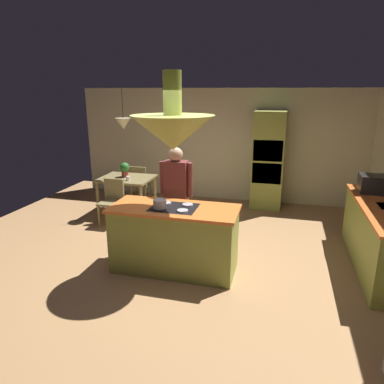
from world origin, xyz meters
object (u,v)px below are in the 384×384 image
(dining_table, at_px, (127,182))
(chair_by_back_wall, at_px, (139,182))
(kitchen_island, at_px, (174,238))
(oven_tower, at_px, (268,160))
(potted_plant_on_table, at_px, (125,169))
(chair_facing_island, at_px, (112,199))
(cooking_pot_on_cooktop, at_px, (160,204))
(microwave_on_counter, at_px, (375,184))
(person_at_island, at_px, (176,192))
(cup_on_table, at_px, (128,178))

(dining_table, distance_m, chair_by_back_wall, 0.68)
(kitchen_island, height_order, oven_tower, oven_tower)
(chair_by_back_wall, relative_size, potted_plant_on_table, 2.90)
(dining_table, relative_size, chair_facing_island, 1.23)
(chair_by_back_wall, distance_m, cooking_pot_on_cooktop, 3.32)
(cooking_pot_on_cooktop, bearing_deg, microwave_on_counter, 28.52)
(person_at_island, xyz_separation_m, chair_facing_island, (-1.53, 0.77, -0.45))
(chair_facing_island, distance_m, chair_by_back_wall, 1.33)
(oven_tower, xyz_separation_m, microwave_on_counter, (1.74, -1.74, 0.04))
(kitchen_island, height_order, chair_by_back_wall, kitchen_island)
(microwave_on_counter, bearing_deg, chair_by_back_wall, 164.44)
(person_at_island, relative_size, microwave_on_counter, 3.62)
(chair_by_back_wall, xyz_separation_m, cup_on_table, (0.14, -0.89, 0.30))
(oven_tower, bearing_deg, microwave_on_counter, -45.04)
(oven_tower, height_order, potted_plant_on_table, oven_tower)
(chair_facing_island, relative_size, potted_plant_on_table, 2.90)
(oven_tower, xyz_separation_m, cooking_pot_on_cooktop, (-1.26, -3.37, -0.02))
(potted_plant_on_table, height_order, microwave_on_counter, microwave_on_counter)
(dining_table, height_order, cooking_pot_on_cooktop, cooking_pot_on_cooktop)
(kitchen_island, xyz_separation_m, person_at_island, (-0.17, 0.66, 0.48))
(dining_table, xyz_separation_m, person_at_island, (1.53, -1.44, 0.30))
(cup_on_table, bearing_deg, chair_facing_island, -107.60)
(kitchen_island, distance_m, potted_plant_on_table, 2.82)
(oven_tower, xyz_separation_m, chair_by_back_wall, (-2.80, -0.48, -0.54))
(cup_on_table, height_order, microwave_on_counter, microwave_on_counter)
(dining_table, height_order, chair_by_back_wall, chair_by_back_wall)
(chair_facing_island, xyz_separation_m, chair_by_back_wall, (0.00, 1.33, 0.00))
(chair_facing_island, bearing_deg, oven_tower, 32.85)
(oven_tower, height_order, microwave_on_counter, oven_tower)
(chair_facing_island, xyz_separation_m, microwave_on_counter, (4.54, 0.07, 0.58))
(dining_table, distance_m, person_at_island, 2.12)
(chair_facing_island, height_order, microwave_on_counter, microwave_on_counter)
(chair_facing_island, xyz_separation_m, cooking_pot_on_cooktop, (1.54, -1.57, 0.52))
(kitchen_island, bearing_deg, person_at_island, 104.61)
(kitchen_island, distance_m, chair_facing_island, 2.23)
(kitchen_island, xyz_separation_m, chair_facing_island, (-1.70, 1.44, 0.03))
(chair_by_back_wall, bearing_deg, cup_on_table, 99.01)
(kitchen_island, xyz_separation_m, cup_on_table, (-1.56, 1.88, 0.33))
(kitchen_island, distance_m, cooking_pot_on_cooktop, 0.58)
(chair_by_back_wall, distance_m, cup_on_table, 0.95)
(chair_by_back_wall, distance_m, microwave_on_counter, 4.75)
(oven_tower, relative_size, dining_table, 1.96)
(person_at_island, distance_m, cooking_pot_on_cooktop, 0.80)
(cup_on_table, height_order, cooking_pot_on_cooktop, cooking_pot_on_cooktop)
(chair_by_back_wall, bearing_deg, cooking_pot_on_cooktop, 118.01)
(person_at_island, bearing_deg, kitchen_island, -75.39)
(kitchen_island, xyz_separation_m, chair_by_back_wall, (-1.70, 2.76, 0.03))
(chair_by_back_wall, xyz_separation_m, microwave_on_counter, (4.54, -1.26, 0.58))
(chair_by_back_wall, bearing_deg, kitchen_island, 121.59)
(kitchen_island, relative_size, potted_plant_on_table, 5.95)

